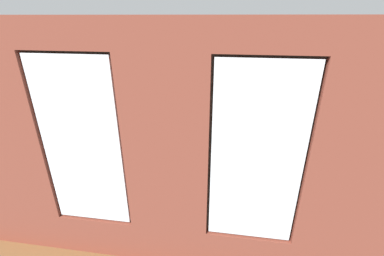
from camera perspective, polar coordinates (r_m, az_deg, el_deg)
ground_plane at (r=6.21m, az=0.91°, el=-7.72°), size 6.28×6.19×0.10m
brick_wall_with_windows at (r=3.10m, az=-5.69°, el=-8.15°), size 5.68×0.30×3.19m
white_wall_right at (r=6.34m, az=-25.32°, el=6.88°), size 0.10×5.19×3.19m
couch_by_window at (r=4.31m, az=-0.16°, el=-17.81°), size 2.05×0.87×0.80m
couch_left at (r=5.68m, az=22.30°, el=-8.52°), size 0.97×2.12×0.80m
coffee_table at (r=5.78m, az=-0.69°, el=-5.20°), size 1.59×0.81×0.44m
cup_ceramic at (r=5.85m, az=-2.45°, el=-3.73°), size 0.08×0.08×0.10m
candle_jar at (r=5.71m, az=-5.62°, el=-4.51°), size 0.08×0.08×0.11m
table_plant_small at (r=5.71m, az=-0.69°, el=-3.93°), size 0.11×0.11×0.18m
remote_black at (r=5.63m, az=0.31°, el=-5.34°), size 0.17×0.12×0.02m
media_console at (r=6.52m, az=-21.86°, el=-4.58°), size 1.03×0.42×0.58m
tv_flatscreen at (r=6.23m, az=-22.86°, el=1.40°), size 1.25×0.20×0.88m
papasan_chair at (r=7.69m, az=-4.67°, el=2.76°), size 1.16×1.16×0.72m
potted_plant_corner_near_left at (r=7.99m, az=19.60°, el=2.52°), size 0.86×1.06×1.33m
potted_plant_between_couches at (r=4.30m, az=20.59°, el=-16.15°), size 0.45×0.45×0.84m
potted_plant_beside_window_right at (r=4.74m, az=-24.08°, el=-13.49°), size 0.57×0.57×0.78m
potted_plant_corner_far_left at (r=4.38m, az=29.11°, el=-17.12°), size 0.79×0.79×1.15m
potted_plant_near_tv at (r=5.45m, az=-21.95°, el=-8.09°), size 0.49×0.49×0.78m
potted_plant_by_left_couch at (r=6.88m, az=16.52°, el=-1.72°), size 0.30×0.30×0.53m
potted_plant_mid_room_small at (r=6.61m, az=12.09°, el=-2.66°), size 0.27×0.27×0.45m
potted_plant_foreground_right at (r=8.30m, az=-12.32°, el=4.12°), size 0.45×0.45×0.75m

